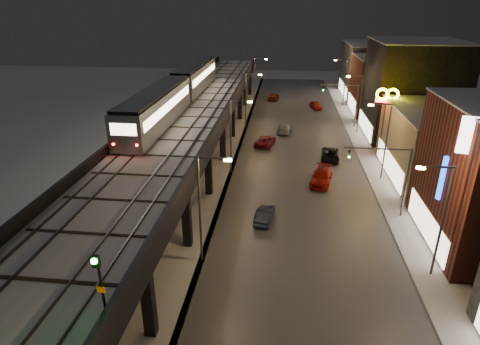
{
  "coord_description": "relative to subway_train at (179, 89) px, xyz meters",
  "views": [
    {
      "loc": [
        5.32,
        -13.42,
        19.26
      ],
      "look_at": [
        1.66,
        19.58,
        5.0
      ],
      "focal_mm": 30.0,
      "sensor_mm": 36.0,
      "label": 1
    }
  ],
  "objects": [
    {
      "name": "subway_train",
      "position": [
        0.0,
        0.0,
        0.0
      ],
      "size": [
        3.19,
        38.95,
        3.82
      ],
      "color": "gray",
      "rests_on": "viaduct_trackbed"
    },
    {
      "name": "car_onc_red",
      "position": [
        19.98,
        25.45,
        -7.81
      ],
      "size": [
        2.57,
        4.43,
        1.42
      ],
      "primitive_type": "imported",
      "rotation": [
        0.0,
        0.0,
        0.23
      ],
      "color": "maroon",
      "rests_on": "ground"
    },
    {
      "name": "building_c",
      "position": [
        32.49,
        -6.18,
        -4.44
      ],
      "size": [
        12.2,
        15.2,
        8.16
      ],
      "color": "#887958",
      "rests_on": "ground"
    },
    {
      "name": "streetlight_right_2",
      "position": [
        25.23,
        -7.18,
        -3.28
      ],
      "size": [
        2.56,
        0.28,
        9.0
      ],
      "color": "#38383A",
      "rests_on": "ground"
    },
    {
      "name": "building_f",
      "position": [
        32.49,
        37.82,
        -2.94
      ],
      "size": [
        12.2,
        16.2,
        11.16
      ],
      "color": "#3D3D3F",
      "rests_on": "ground"
    },
    {
      "name": "car_mid_dark",
      "position": [
        14.08,
        9.78,
        -7.81
      ],
      "size": [
        2.51,
        5.07,
        1.42
      ],
      "primitive_type": "imported",
      "rotation": [
        0.0,
        0.0,
        3.03
      ],
      "color": "#8F939D",
      "rests_on": "ground"
    },
    {
      "name": "sign_mcdonalds",
      "position": [
        26.5,
        -0.68,
        -0.97
      ],
      "size": [
        2.79,
        0.49,
        9.39
      ],
      "color": "#38383A",
      "rests_on": "ground"
    },
    {
      "name": "viaduct_parapet_streetside",
      "position": [
        6.85,
        -6.18,
        -1.67
      ],
      "size": [
        0.3,
        100.0,
        1.1
      ],
      "primitive_type": "cube",
      "color": "black",
      "rests_on": "elevated_viaduct"
    },
    {
      "name": "traffic_light_rig_b",
      "position": [
        24.34,
        13.82,
        -4.02
      ],
      "size": [
        6.1,
        0.34,
        7.0
      ],
      "color": "#38383A",
      "rests_on": "ground"
    },
    {
      "name": "road_surface",
      "position": [
        16.0,
        -3.18,
        -8.49
      ],
      "size": [
        17.0,
        120.0,
        0.06
      ],
      "primitive_type": "cube",
      "color": "#46474D",
      "rests_on": "ground"
    },
    {
      "name": "sign_citgo",
      "position": [
        27.0,
        -24.4,
        0.92
      ],
      "size": [
        2.56,
        0.39,
        12.17
      ],
      "color": "#38383A",
      "rests_on": "ground"
    },
    {
      "name": "car_far_white",
      "position": [
        11.64,
        32.09,
        -7.77
      ],
      "size": [
        2.44,
        4.63,
        1.5
      ],
      "primitive_type": "imported",
      "rotation": [
        0.0,
        0.0,
        2.99
      ],
      "color": "maroon",
      "rests_on": "ground"
    },
    {
      "name": "traffic_light_rig_a",
      "position": [
        24.34,
        -16.18,
        -4.02
      ],
      "size": [
        6.1,
        0.34,
        7.0
      ],
      "color": "#38383A",
      "rests_on": "ground"
    },
    {
      "name": "streetlight_left_2",
      "position": [
        8.07,
        -7.18,
        -3.28
      ],
      "size": [
        2.57,
        0.28,
        9.0
      ],
      "color": "#38383A",
      "rests_on": "ground"
    },
    {
      "name": "rail_signal",
      "position": [
        6.4,
        -38.61,
        0.26
      ],
      "size": [
        0.35,
        0.43,
        3.04
      ],
      "color": "black",
      "rests_on": "viaduct_trackbed"
    },
    {
      "name": "streetlight_right_1",
      "position": [
        25.23,
        -25.18,
        -3.28
      ],
      "size": [
        2.56,
        0.28,
        9.0
      ],
      "color": "#38383A",
      "rests_on": "ground"
    },
    {
      "name": "streetlight_left_4",
      "position": [
        8.07,
        28.82,
        -3.28
      ],
      "size": [
        2.57,
        0.28,
        9.0
      ],
      "color": "#38383A",
      "rests_on": "ground"
    },
    {
      "name": "streetlight_left_1",
      "position": [
        8.07,
        -25.18,
        -3.28
      ],
      "size": [
        2.57,
        0.28,
        9.0
      ],
      "color": "#38383A",
      "rests_on": "ground"
    },
    {
      "name": "sign_carwash",
      "position": [
        27.0,
        -21.29,
        -2.65
      ],
      "size": [
        1.6,
        0.35,
        8.33
      ],
      "color": "#38383A",
      "rests_on": "ground"
    },
    {
      "name": "car_onc_white",
      "position": [
        18.45,
        -9.16,
        -7.77
      ],
      "size": [
        3.13,
        5.51,
        1.51
      ],
      "primitive_type": "imported",
      "rotation": [
        0.0,
        0.0,
        -0.21
      ],
      "color": "#920F06",
      "rests_on": "ground"
    },
    {
      "name": "viaduct_parapet_far",
      "position": [
        -1.85,
        -6.18,
        -1.67
      ],
      "size": [
        0.3,
        100.0,
        1.1
      ],
      "primitive_type": "cube",
      "color": "black",
      "rests_on": "elevated_viaduct"
    },
    {
      "name": "building_e",
      "position": [
        32.49,
        23.82,
        -3.44
      ],
      "size": [
        12.2,
        12.2,
        10.16
      ],
      "color": "#522018",
      "rests_on": "ground"
    },
    {
      "name": "under_viaduct_pavement",
      "position": [
        2.5,
        -3.18,
        -8.49
      ],
      "size": [
        11.0,
        120.0,
        0.06
      ],
      "primitive_type": "cube",
      "color": "#9FA1A8",
      "rests_on": "ground"
    },
    {
      "name": "viaduct_trackbed",
      "position": [
        2.49,
        -6.21,
        -2.13
      ],
      "size": [
        8.4,
        100.0,
        0.32
      ],
      "color": "#B2B7C1",
      "rests_on": "elevated_viaduct"
    },
    {
      "name": "elevated_viaduct",
      "position": [
        2.5,
        -6.34,
        -2.9
      ],
      "size": [
        9.0,
        100.0,
        6.3
      ],
      "color": "black",
      "rests_on": "ground"
    },
    {
      "name": "streetlight_right_3",
      "position": [
        25.23,
        10.82,
        -3.28
      ],
      "size": [
        2.56,
        0.28,
        9.0
      ],
      "color": "#38383A",
      "rests_on": "ground"
    },
    {
      "name": "car_onc_dark",
      "position": [
        20.15,
        -1.68,
        -7.84
      ],
      "size": [
        2.74,
        5.1,
        1.36
      ],
      "primitive_type": "imported",
      "rotation": [
        0.0,
        0.0,
        -0.1
      ],
      "color": "black",
      "rests_on": "ground"
    },
    {
      "name": "car_mid_silver",
      "position": [
        11.43,
        3.27,
        -7.86
      ],
      "size": [
        3.2,
        5.14,
        1.33
      ],
      "primitive_type": "imported",
      "rotation": [
        0.0,
        0.0,
        2.92
      ],
      "color": "maroon",
      "rests_on": "ground"
    },
    {
      "name": "building_d",
      "position": [
        32.49,
        9.82,
        -1.44
      ],
      "size": [
        12.2,
        13.2,
        14.16
      ],
      "color": "black",
      "rests_on": "ground"
    },
    {
      "name": "streetlight_left_3",
      "position": [
        8.07,
        10.82,
        -3.28
      ],
      "size": [
        2.57,
        0.28,
        9.0
      ],
      "color": "#38383A",
      "rests_on": "ground"
    },
    {
      "name": "sidewalk_right",
      "position": [
        26.0,
        -3.18,
        -8.45
      ],
      "size": [
        4.0,
        120.0,
        0.14
      ],
      "primitive_type": "cube",
      "color": "#9FA1A8",
      "rests_on": "ground"
    },
    {
      "name": "streetlight_right_4",
      "position": [
        25.23,
        28.82,
        -3.28
      ],
      "size": [
        2.56,
        0.28,
        9.0
      ],
      "color": "#38383A",
      "rests_on": "ground"
    },
    {
      "name": "car_near_white",
      "position": [
        12.46,
        -18.42,
        -7.87
      ],
      "size": [
        1.88,
        4.11,
        1.31
      ],
      "primitive_type": "imported",
      "rotation": [
        0.0,
        0.0,
        3.01
      ],
      "color": "black",
      "rests_on": "ground"
    }
  ]
}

